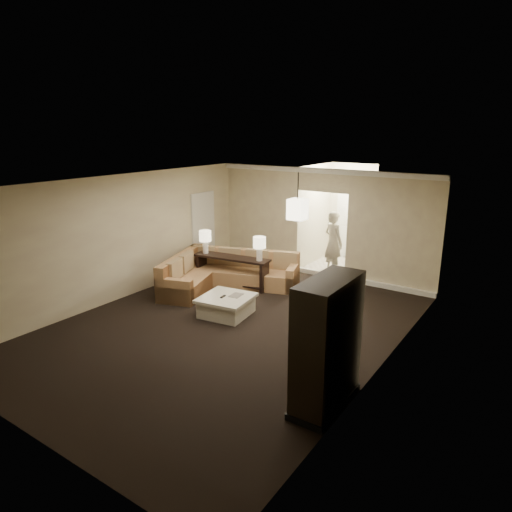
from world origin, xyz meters
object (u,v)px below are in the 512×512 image
Objects in this scene: armoire at (326,346)px; person at (333,239)px; console_table at (232,269)px; coffee_table at (226,305)px; sectional_sofa at (223,274)px; drink_table at (312,310)px.

person is at bearing 113.95° from armoire.
armoire is at bearing -46.28° from console_table.
coffee_table is 0.61× the size of armoire.
sectional_sofa is 2.65× the size of coffee_table.
armoire is at bearing 137.79° from person.
person is (1.74, 2.50, 0.60)m from sectional_sofa.
sectional_sofa is at bearing 144.00° from armoire.
sectional_sofa is at bearing -129.55° from console_table.
sectional_sofa is 3.11m from person.
console_table is at bearing 158.22° from drink_table.
person reaches higher than console_table.
person is at bearing 108.79° from drink_table.
console_table reaches higher than coffee_table.
coffee_table is at bearing 150.52° from armoire.
coffee_table is 3.93m from person.
drink_table is 0.28× the size of person.
coffee_table is at bearing 104.56° from person.
drink_table is at bearing 12.76° from coffee_table.
coffee_table is (1.12, -1.31, -0.13)m from sectional_sofa.
sectional_sofa is at bearing 130.47° from coffee_table.
sectional_sofa is 1.52× the size of console_table.
drink_table is at bearing 132.63° from person.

